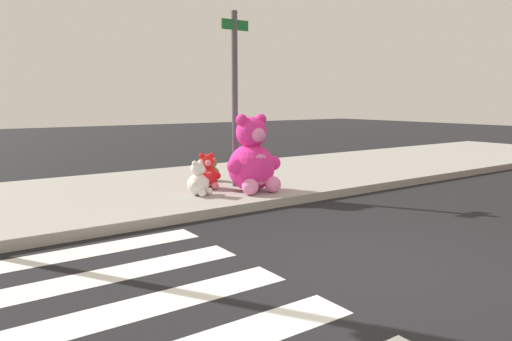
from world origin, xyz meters
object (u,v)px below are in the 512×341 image
Objects in this scene: plush_brown at (212,172)px; plush_white at (199,181)px; plush_pink_large at (253,160)px; sign_pole at (235,95)px; plush_red at (207,174)px.

plush_white reaches higher than plush_brown.
plush_pink_large is 1.04m from plush_white.
sign_pole is 1.68m from plush_brown.
plush_white is (-0.97, 0.21, -0.31)m from plush_pink_large.
plush_brown is 0.84m from plush_red.
sign_pole is 4.85× the size of plush_red.
plush_pink_large is 2.90× the size of plush_brown.
plush_white is at bearing -158.70° from sign_pole.
plush_pink_large is at bearing -87.05° from plush_brown.
plush_red reaches higher than plush_brown.
sign_pole is 5.30× the size of plush_white.
plush_pink_large is (-0.01, -0.59, -1.15)m from sign_pole.
plush_white is at bearing -132.21° from plush_red.
sign_pole reaches higher than plush_brown.
plush_pink_large is at bearing -91.38° from sign_pole.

